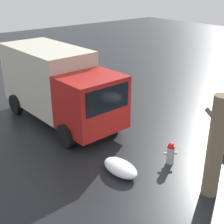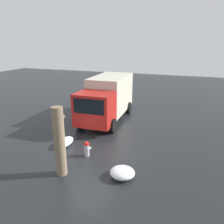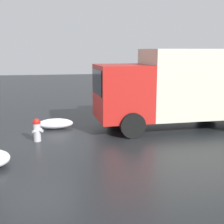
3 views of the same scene
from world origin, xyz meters
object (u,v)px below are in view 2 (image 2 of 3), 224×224
at_px(tree_trunk, 60,142).
at_px(pedestrian, 102,117).
at_px(fire_hydrant, 87,149).
at_px(delivery_truck, 107,97).

xyz_separation_m(tree_trunk, pedestrian, (5.14, 0.20, -0.63)).
bearing_deg(fire_hydrant, delivery_truck, 44.26).
distance_m(tree_trunk, delivery_truck, 7.29).
height_order(tree_trunk, delivery_truck, delivery_truck).
height_order(delivery_truck, pedestrian, delivery_truck).
relative_size(fire_hydrant, delivery_truck, 0.12).
bearing_deg(delivery_truck, tree_trunk, 93.72).
bearing_deg(fire_hydrant, pedestrian, 42.79).
distance_m(fire_hydrant, pedestrian, 3.44).
distance_m(fire_hydrant, delivery_truck, 5.71).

